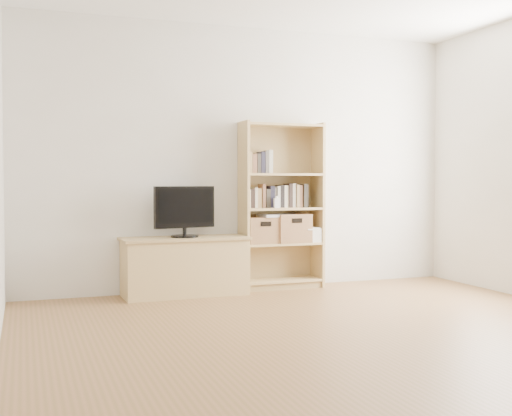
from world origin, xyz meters
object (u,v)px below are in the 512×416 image
basket_right (291,228)px  laptop (277,215)px  tv_stand (185,268)px  basket_left (261,230)px  bookshelf (282,206)px  television (185,212)px  baby_monitor (277,203)px

basket_right → laptop: size_ratio=1.02×
tv_stand → basket_left: basket_left is taller
bookshelf → laptop: bookshelf is taller
television → basket_right: (1.11, 0.06, -0.18)m
laptop → bookshelf: bearing=7.1°
television → baby_monitor: size_ratio=6.28×
tv_stand → laptop: size_ratio=3.37×
basket_left → baby_monitor: bearing=-34.5°
bookshelf → television: size_ratio=2.75×
television → basket_right: 1.13m
bookshelf → basket_left: (-0.22, -0.01, -0.24)m
basket_left → basket_right: (0.32, 0.00, 0.01)m
tv_stand → bookshelf: bookshelf is taller
laptop → tv_stand: bearing=177.4°
tv_stand → basket_left: size_ratio=3.64×
basket_right → tv_stand: bearing=-178.2°
tv_stand → basket_left: 0.86m
television → baby_monitor: bearing=-13.5°
tv_stand → bookshelf: 1.16m
television → baby_monitor: (0.92, -0.03, 0.07)m
tv_stand → baby_monitor: 1.09m
television → basket_right: television is taller
bookshelf → basket_right: (0.10, -0.00, -0.23)m
bookshelf → basket_left: bearing=-178.8°
television → basket_right: bearing=-8.6°
bookshelf → laptop: (-0.06, -0.01, -0.10)m
tv_stand → bookshelf: (1.01, 0.07, 0.57)m
bookshelf → laptop: size_ratio=4.88×
baby_monitor → laptop: (0.03, 0.08, -0.13)m
television → laptop: 0.95m
baby_monitor → tv_stand: bearing=177.4°
tv_stand → basket_right: 1.16m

